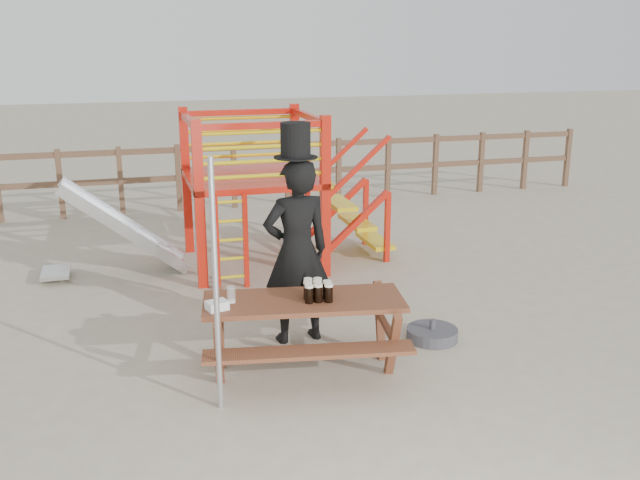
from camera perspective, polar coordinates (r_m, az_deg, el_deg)
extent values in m
plane|color=tan|center=(6.67, -1.09, -11.13)|extent=(60.00, 60.00, 0.00)
cube|color=brown|center=(12.98, -9.16, 7.22)|extent=(15.00, 0.06, 0.10)
cube|color=brown|center=(13.06, -9.06, 5.03)|extent=(15.00, 0.06, 0.10)
cube|color=brown|center=(13.01, -20.07, 4.21)|extent=(0.09, 0.09, 1.20)
cube|color=brown|center=(12.98, -15.66, 4.56)|extent=(0.09, 0.09, 1.20)
cube|color=brown|center=(13.02, -11.25, 4.88)|extent=(0.09, 0.09, 1.20)
cube|color=brown|center=(13.13, -6.89, 5.17)|extent=(0.09, 0.09, 1.20)
cube|color=brown|center=(13.32, -2.63, 5.43)|extent=(0.09, 0.09, 1.20)
cube|color=brown|center=(13.58, 1.50, 5.64)|extent=(0.09, 0.09, 1.20)
cube|color=brown|center=(13.91, 5.45, 5.82)|extent=(0.09, 0.09, 1.20)
cube|color=brown|center=(14.30, 9.21, 5.97)|extent=(0.09, 0.09, 1.20)
cube|color=brown|center=(14.75, 12.76, 6.08)|extent=(0.09, 0.09, 1.20)
cube|color=brown|center=(15.25, 16.08, 6.17)|extent=(0.09, 0.09, 1.20)
cube|color=brown|center=(15.80, 19.19, 6.23)|extent=(0.09, 0.09, 1.20)
cube|color=red|center=(8.82, -9.62, 2.72)|extent=(0.12, 0.12, 2.10)
cube|color=red|center=(9.13, 0.42, 3.39)|extent=(0.12, 0.12, 2.10)
cube|color=red|center=(10.38, -10.65, 4.66)|extent=(0.12, 0.12, 2.10)
cube|color=red|center=(10.64, -2.02, 5.20)|extent=(0.12, 0.12, 2.10)
cube|color=red|center=(9.68, -5.49, 4.95)|extent=(1.72, 1.72, 0.08)
cube|color=red|center=(8.78, -4.65, 9.13)|extent=(1.60, 0.08, 0.08)
cube|color=red|center=(10.34, -6.44, 10.12)|extent=(1.60, 0.08, 0.08)
cube|color=red|center=(9.45, -10.46, 9.41)|extent=(0.08, 1.60, 0.08)
cube|color=red|center=(9.73, -0.92, 9.85)|extent=(0.08, 1.60, 0.08)
cylinder|color=yellow|center=(8.87, -4.56, 5.15)|extent=(1.50, 0.05, 0.05)
cylinder|color=yellow|center=(10.42, -6.34, 6.73)|extent=(1.50, 0.05, 0.05)
cylinder|color=yellow|center=(8.84, -4.59, 6.30)|extent=(1.50, 0.05, 0.05)
cylinder|color=yellow|center=(10.39, -6.37, 7.71)|extent=(1.50, 0.05, 0.05)
cylinder|color=yellow|center=(8.81, -4.61, 7.45)|extent=(1.50, 0.05, 0.05)
cylinder|color=yellow|center=(10.37, -6.40, 8.69)|extent=(1.50, 0.05, 0.05)
cylinder|color=yellow|center=(8.79, -4.64, 8.61)|extent=(1.50, 0.05, 0.05)
cylinder|color=yellow|center=(10.35, -6.43, 9.68)|extent=(1.50, 0.05, 0.05)
cube|color=red|center=(8.81, -8.27, -0.27)|extent=(0.06, 0.06, 1.20)
cube|color=red|center=(8.86, -5.97, -0.09)|extent=(0.06, 0.06, 1.20)
cylinder|color=yellow|center=(8.97, -7.02, -2.94)|extent=(0.36, 0.04, 0.04)
cylinder|color=yellow|center=(8.89, -7.07, -1.48)|extent=(0.36, 0.04, 0.04)
cylinder|color=yellow|center=(8.82, -7.12, 0.01)|extent=(0.36, 0.04, 0.04)
cylinder|color=yellow|center=(8.76, -7.18, 1.52)|extent=(0.36, 0.04, 0.04)
cylinder|color=yellow|center=(8.71, -7.23, 3.05)|extent=(0.36, 0.04, 0.04)
cube|color=yellow|center=(9.91, -0.05, 4.59)|extent=(0.30, 0.90, 0.06)
cube|color=yellow|center=(10.05, 1.48, 3.00)|extent=(0.30, 0.90, 0.06)
cube|color=yellow|center=(10.21, 2.97, 1.45)|extent=(0.30, 0.90, 0.06)
cube|color=yellow|center=(10.38, 4.41, -0.05)|extent=(0.30, 0.90, 0.06)
cube|color=red|center=(9.72, 2.94, 1.43)|extent=(0.95, 0.08, 0.86)
cube|color=red|center=(10.55, 1.37, 2.61)|extent=(0.95, 0.08, 0.86)
cube|color=silver|center=(9.65, -15.36, 0.89)|extent=(1.53, 0.55, 1.21)
cube|color=silver|center=(9.38, -15.35, 0.71)|extent=(1.58, 0.04, 1.28)
cube|color=silver|center=(9.90, -15.41, 1.50)|extent=(1.58, 0.04, 1.28)
cube|color=silver|center=(9.84, -20.38, -2.44)|extent=(0.35, 0.55, 0.05)
cube|color=brown|center=(6.58, -1.32, -4.94)|extent=(1.93, 0.97, 0.05)
cube|color=brown|center=(6.23, -0.85, -8.97)|extent=(1.86, 0.55, 0.04)
cube|color=brown|center=(7.15, -1.70, -5.56)|extent=(1.86, 0.55, 0.04)
cube|color=brown|center=(6.70, -8.04, -8.04)|extent=(0.25, 1.10, 0.66)
cube|color=brown|center=(6.83, 5.30, -7.45)|extent=(0.25, 1.10, 0.66)
imported|color=black|center=(7.18, -1.89, -0.94)|extent=(0.74, 0.53, 1.91)
cube|color=#129E0E|center=(7.25, -2.33, 1.12)|extent=(0.08, 0.03, 0.44)
cylinder|color=black|center=(6.96, -1.96, 6.64)|extent=(0.43, 0.43, 0.01)
cylinder|color=black|center=(6.93, -1.97, 8.04)|extent=(0.29, 0.29, 0.33)
cube|color=white|center=(7.05, -2.40, 9.12)|extent=(0.15, 0.02, 0.04)
cylinder|color=#B2B2B7|center=(5.84, -8.33, -3.84)|extent=(0.05, 0.05, 2.15)
cylinder|color=#3C3C41|center=(7.56, 8.96, -7.45)|extent=(0.53, 0.53, 0.12)
cylinder|color=#3C3C41|center=(7.51, 8.99, -6.66)|extent=(0.06, 0.06, 0.10)
cube|color=white|center=(6.38, -8.24, -5.20)|extent=(0.21, 0.19, 0.08)
cylinder|color=black|center=(6.46, -0.88, -4.43)|extent=(0.08, 0.08, 0.15)
cylinder|color=#F2E7C6|center=(6.43, -0.88, -3.71)|extent=(0.08, 0.08, 0.02)
cylinder|color=black|center=(6.48, -0.14, -4.36)|extent=(0.08, 0.08, 0.15)
cylinder|color=#F2E7C6|center=(6.45, -0.14, -3.65)|extent=(0.08, 0.08, 0.02)
cylinder|color=black|center=(6.48, 0.70, -4.35)|extent=(0.08, 0.08, 0.15)
cylinder|color=#F2E7C6|center=(6.45, 0.70, -3.64)|extent=(0.08, 0.08, 0.02)
cylinder|color=black|center=(6.55, -0.99, -4.13)|extent=(0.08, 0.08, 0.15)
cylinder|color=#F2E7C6|center=(6.52, -0.99, -3.42)|extent=(0.08, 0.08, 0.02)
cylinder|color=black|center=(6.56, -0.23, -4.10)|extent=(0.08, 0.08, 0.15)
cylinder|color=#F2E7C6|center=(6.53, -0.23, -3.39)|extent=(0.08, 0.08, 0.02)
cylinder|color=black|center=(6.57, 0.56, -4.08)|extent=(0.08, 0.08, 0.15)
cylinder|color=#F2E7C6|center=(6.54, 0.57, -3.37)|extent=(0.08, 0.08, 0.02)
cylinder|color=black|center=(6.63, -0.96, -3.88)|extent=(0.08, 0.08, 0.15)
cylinder|color=#F2E7C6|center=(6.60, -0.96, -3.18)|extent=(0.08, 0.08, 0.02)
cylinder|color=black|center=(6.64, -0.19, -3.86)|extent=(0.08, 0.08, 0.15)
cylinder|color=#F2E7C6|center=(6.61, -0.19, -3.16)|extent=(0.08, 0.08, 0.02)
cylinder|color=silver|center=(6.52, -7.12, -4.35)|extent=(0.08, 0.08, 0.15)
cylinder|color=#F2E7C6|center=(6.55, -7.10, -4.89)|extent=(0.07, 0.07, 0.02)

